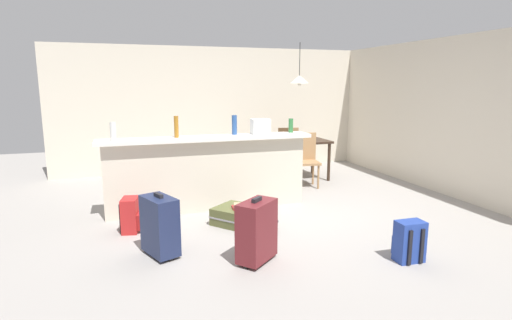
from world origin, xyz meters
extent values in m
cube|color=gray|center=(0.00, 0.00, -0.03)|extent=(13.00, 13.00, 0.05)
cube|color=beige|center=(0.00, 3.05, 1.25)|extent=(6.60, 0.10, 2.50)
cube|color=beige|center=(3.05, 0.30, 1.25)|extent=(0.10, 6.00, 2.50)
cube|color=beige|center=(-0.80, 0.31, 0.50)|extent=(2.80, 0.20, 1.00)
cube|color=white|center=(-0.80, 0.31, 1.03)|extent=(2.96, 0.40, 0.05)
cylinder|color=silver|center=(-2.03, 0.23, 1.18)|extent=(0.07, 0.07, 0.24)
cylinder|color=#9E661E|center=(-1.22, 0.33, 1.20)|extent=(0.06, 0.06, 0.29)
cylinder|color=#284C89|center=(-0.39, 0.40, 1.19)|extent=(0.07, 0.07, 0.28)
cylinder|color=#2D6B38|center=(0.48, 0.38, 1.16)|extent=(0.07, 0.07, 0.21)
cube|color=silver|center=(-0.02, 0.34, 1.16)|extent=(0.26, 0.18, 0.22)
cube|color=#332319|center=(1.17, 1.71, 0.72)|extent=(1.10, 0.80, 0.04)
cylinder|color=#332319|center=(0.68, 1.37, 0.35)|extent=(0.06, 0.06, 0.70)
cylinder|color=#332319|center=(1.66, 1.37, 0.35)|extent=(0.06, 0.06, 0.70)
cylinder|color=#332319|center=(0.68, 2.05, 0.35)|extent=(0.06, 0.06, 0.70)
cylinder|color=#332319|center=(1.66, 2.05, 0.35)|extent=(0.06, 0.06, 0.70)
cube|color=#9E754C|center=(1.08, 1.07, 0.43)|extent=(0.46, 0.46, 0.04)
cube|color=#9E754C|center=(1.11, 1.25, 0.69)|extent=(0.40, 0.10, 0.48)
cylinder|color=#9E754C|center=(0.90, 0.94, 0.21)|extent=(0.04, 0.04, 0.41)
cylinder|color=#9E754C|center=(1.21, 0.89, 0.21)|extent=(0.04, 0.04, 0.41)
cylinder|color=#9E754C|center=(0.95, 1.26, 0.21)|extent=(0.04, 0.04, 0.41)
cylinder|color=#9E754C|center=(1.27, 1.21, 0.21)|extent=(0.04, 0.04, 0.41)
cube|color=#9E754C|center=(1.19, 2.27, 0.43)|extent=(0.47, 0.47, 0.04)
cube|color=#9E754C|center=(1.15, 2.09, 0.69)|extent=(0.40, 0.11, 0.48)
cylinder|color=#9E754C|center=(1.37, 2.39, 0.21)|extent=(0.04, 0.04, 0.41)
cylinder|color=#9E754C|center=(1.06, 2.46, 0.21)|extent=(0.04, 0.04, 0.41)
cylinder|color=#9E754C|center=(1.31, 2.08, 0.21)|extent=(0.04, 0.04, 0.41)
cylinder|color=#9E754C|center=(1.00, 2.14, 0.21)|extent=(0.04, 0.04, 0.41)
cylinder|color=black|center=(1.18, 1.68, 2.20)|extent=(0.01, 0.01, 0.60)
cone|color=white|center=(1.18, 1.68, 1.85)|extent=(0.34, 0.34, 0.14)
sphere|color=white|center=(1.18, 1.68, 1.77)|extent=(0.07, 0.07, 0.07)
cube|color=#51562D|center=(-0.53, -0.45, 0.11)|extent=(0.80, 0.83, 0.22)
cube|color=gray|center=(-0.53, -0.45, 0.11)|extent=(0.82, 0.85, 0.02)
cube|color=#2D2D33|center=(-0.27, -0.77, 0.11)|extent=(0.23, 0.22, 0.02)
cube|color=#1E284C|center=(-1.60, -1.08, 0.33)|extent=(0.39, 0.50, 0.60)
cylinder|color=black|center=(-1.53, -1.26, 0.03)|extent=(0.05, 0.07, 0.06)
cylinder|color=black|center=(-1.67, -0.90, 0.03)|extent=(0.05, 0.07, 0.06)
cube|color=#232328|center=(-1.60, -1.08, 0.65)|extent=(0.09, 0.14, 0.04)
cube|color=#233D93|center=(0.78, -2.00, 0.21)|extent=(0.28, 0.19, 0.42)
cube|color=navy|center=(0.78, -1.89, 0.14)|extent=(0.22, 0.07, 0.19)
cube|color=black|center=(0.85, -2.10, 0.19)|extent=(0.04, 0.02, 0.36)
cube|color=black|center=(0.71, -2.10, 0.19)|extent=(0.04, 0.02, 0.36)
cube|color=red|center=(-1.88, -0.25, 0.21)|extent=(0.23, 0.31, 0.42)
cube|color=maroon|center=(-1.77, -0.28, 0.14)|extent=(0.10, 0.23, 0.19)
cube|color=black|center=(-1.99, -0.30, 0.19)|extent=(0.03, 0.04, 0.36)
cube|color=black|center=(-1.96, -0.16, 0.19)|extent=(0.03, 0.04, 0.36)
cube|color=maroon|center=(-0.69, -1.54, 0.33)|extent=(0.49, 0.47, 0.60)
cylinder|color=black|center=(-0.83, -1.66, 0.03)|extent=(0.06, 0.06, 0.06)
cylinder|color=black|center=(-0.55, -1.41, 0.03)|extent=(0.06, 0.06, 0.06)
cube|color=#232328|center=(-0.69, -1.54, 0.65)|extent=(0.13, 0.12, 0.04)
cube|color=#AD2D2D|center=(-0.54, -0.44, 0.23)|extent=(0.23, 0.18, 0.03)
cube|color=tan|center=(-0.52, -0.47, 0.27)|extent=(0.25, 0.21, 0.03)
camera|label=1|loc=(-1.89, -5.19, 1.77)|focal=28.48mm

